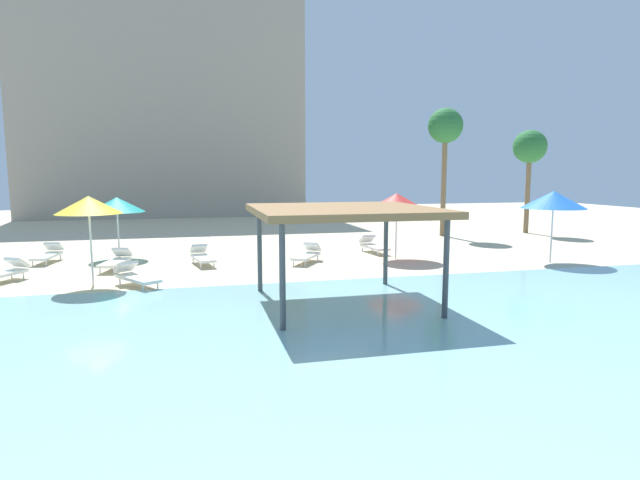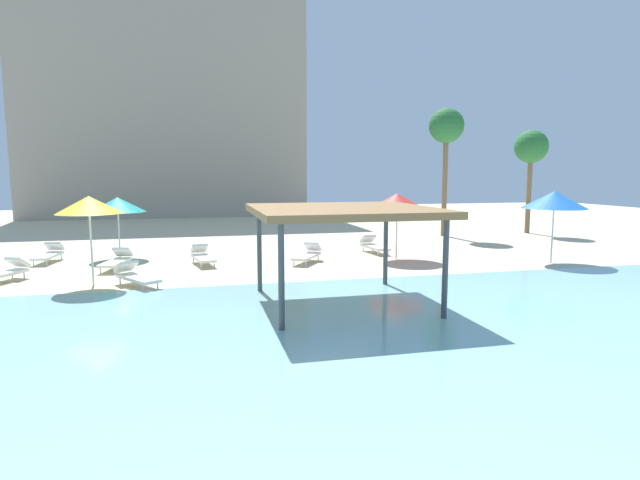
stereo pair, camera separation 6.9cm
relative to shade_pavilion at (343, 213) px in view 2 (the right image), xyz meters
name	(u,v)px [view 2 (the right image)]	position (x,y,z in m)	size (l,w,h in m)	color
ground_plane	(339,292)	(0.31, 1.43, -2.45)	(80.00, 80.00, 0.00)	beige
lagoon_water	(411,350)	(0.31, -3.82, -2.43)	(44.00, 13.50, 0.04)	#8CC6CC
shade_pavilion	(343,213)	(0.00, 0.00, 0.00)	(4.62, 4.62, 2.61)	#42474C
beach_umbrella_teal_0	(118,205)	(-6.84, 9.52, -0.24)	(2.21, 2.21, 2.52)	silver
beach_umbrella_blue_1	(554,200)	(9.75, 4.28, 0.01)	(2.44, 2.44, 2.81)	silver
beach_umbrella_yellow_2	(89,205)	(-6.91, 4.07, 0.07)	(1.97, 1.97, 2.80)	silver
beach_umbrella_red_4	(397,201)	(4.20, 6.57, -0.09)	(2.35, 2.35, 2.69)	silver
lounge_chair_0	(4,272)	(-9.82, 5.36, -2.12)	(1.41, 1.96, 0.74)	white
lounge_chair_1	(308,254)	(0.50, 6.63, -2.12)	(1.53, 1.92, 0.74)	white
lounge_chair_2	(202,256)	(-3.54, 7.13, -2.12)	(0.96, 1.98, 0.74)	white
lounge_chair_3	(136,276)	(-5.62, 3.69, -2.12)	(1.55, 1.91, 0.74)	white
lounge_chair_4	(49,254)	(-9.42, 9.14, -2.12)	(0.83, 1.96, 0.74)	white
lounge_chair_5	(117,260)	(-6.60, 6.89, -2.12)	(1.03, 1.98, 0.74)	white
lounge_chair_6	(374,245)	(3.86, 8.38, -2.12)	(0.85, 1.96, 0.74)	white
palm_tree_0	(531,149)	(15.20, 13.42, 2.43)	(1.90, 1.90, 5.97)	brown
palm_tree_1	(446,129)	(9.72, 13.26, 3.42)	(1.90, 1.90, 7.02)	brown
hotel_block_0	(168,103)	(-5.74, 33.17, 6.93)	(21.98, 8.85, 18.78)	#9E9384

